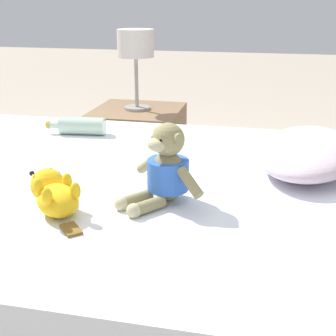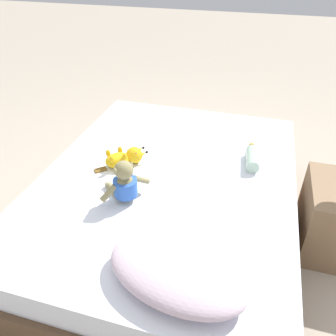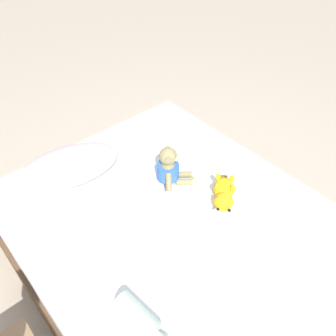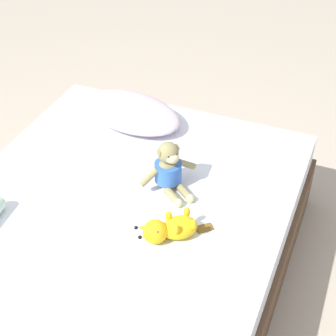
{
  "view_description": "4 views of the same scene",
  "coord_description": "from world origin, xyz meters",
  "px_view_note": "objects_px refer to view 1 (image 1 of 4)",
  "views": [
    {
      "loc": [
        1.38,
        0.54,
        1.02
      ],
      "look_at": [
        0.15,
        0.27,
        0.56
      ],
      "focal_mm": 49.79,
      "sensor_mm": 36.0,
      "label": 1
    },
    {
      "loc": [
        -0.43,
        1.48,
        1.58
      ],
      "look_at": [
        0.0,
        0.0,
        0.51
      ],
      "focal_mm": 35.38,
      "sensor_mm": 36.0,
      "label": 2
    },
    {
      "loc": [
        -0.76,
        -0.78,
        1.83
      ],
      "look_at": [
        0.15,
        0.27,
        0.56
      ],
      "focal_mm": 36.84,
      "sensor_mm": 36.0,
      "label": 3
    },
    {
      "loc": [
        0.86,
        -1.47,
        2.03
      ],
      "look_at": [
        0.15,
        0.27,
        0.56
      ],
      "focal_mm": 57.63,
      "sensor_mm": 36.0,
      "label": 4
    }
  ],
  "objects_px": {
    "plush_monkey": "(165,170)",
    "bed": "(104,236)",
    "glass_bottle": "(81,126)",
    "pillow": "(308,151)",
    "plush_yellow_creature": "(53,193)",
    "bedside_lamp": "(136,47)",
    "nightstand": "(138,147)"
  },
  "relations": [
    {
      "from": "glass_bottle",
      "to": "bedside_lamp",
      "type": "relative_size",
      "value": 0.62
    },
    {
      "from": "bed",
      "to": "plush_monkey",
      "type": "bearing_deg",
      "value": 58.56
    },
    {
      "from": "plush_monkey",
      "to": "plush_yellow_creature",
      "type": "relative_size",
      "value": 0.9
    },
    {
      "from": "nightstand",
      "to": "bedside_lamp",
      "type": "distance_m",
      "value": 0.55
    },
    {
      "from": "bed",
      "to": "glass_bottle",
      "type": "xyz_separation_m",
      "value": [
        -0.45,
        -0.25,
        0.27
      ]
    },
    {
      "from": "glass_bottle",
      "to": "plush_yellow_creature",
      "type": "bearing_deg",
      "value": 16.62
    },
    {
      "from": "plush_yellow_creature",
      "to": "pillow",
      "type": "bearing_deg",
      "value": 125.26
    },
    {
      "from": "bed",
      "to": "glass_bottle",
      "type": "bearing_deg",
      "value": -150.68
    },
    {
      "from": "bed",
      "to": "bedside_lamp",
      "type": "xyz_separation_m",
      "value": [
        -1.03,
        -0.17,
        0.55
      ]
    },
    {
      "from": "plush_monkey",
      "to": "bed",
      "type": "bearing_deg",
      "value": -121.44
    },
    {
      "from": "plush_yellow_creature",
      "to": "glass_bottle",
      "type": "bearing_deg",
      "value": -163.38
    },
    {
      "from": "plush_monkey",
      "to": "plush_yellow_creature",
      "type": "distance_m",
      "value": 0.32
    },
    {
      "from": "pillow",
      "to": "nightstand",
      "type": "distance_m",
      "value": 1.2
    },
    {
      "from": "pillow",
      "to": "glass_bottle",
      "type": "height_order",
      "value": "pillow"
    },
    {
      "from": "glass_bottle",
      "to": "bed",
      "type": "bearing_deg",
      "value": 29.32
    },
    {
      "from": "plush_monkey",
      "to": "plush_yellow_creature",
      "type": "bearing_deg",
      "value": -67.85
    },
    {
      "from": "bed",
      "to": "plush_yellow_creature",
      "type": "bearing_deg",
      "value": -7.4
    },
    {
      "from": "bed",
      "to": "nightstand",
      "type": "xyz_separation_m",
      "value": [
        -1.03,
        -0.17,
        -0.0
      ]
    },
    {
      "from": "glass_bottle",
      "to": "pillow",
      "type": "bearing_deg",
      "value": 76.63
    },
    {
      "from": "bed",
      "to": "plush_yellow_creature",
      "type": "xyz_separation_m",
      "value": [
        0.28,
        -0.04,
        0.28
      ]
    },
    {
      "from": "bed",
      "to": "nightstand",
      "type": "distance_m",
      "value": 1.05
    },
    {
      "from": "pillow",
      "to": "glass_bottle",
      "type": "xyz_separation_m",
      "value": [
        -0.22,
        -0.94,
        -0.02
      ]
    },
    {
      "from": "pillow",
      "to": "plush_monkey",
      "type": "relative_size",
      "value": 2.46
    },
    {
      "from": "glass_bottle",
      "to": "bedside_lamp",
      "type": "xyz_separation_m",
      "value": [
        -0.58,
        0.09,
        0.28
      ]
    },
    {
      "from": "pillow",
      "to": "plush_yellow_creature",
      "type": "height_order",
      "value": "pillow"
    },
    {
      "from": "bed",
      "to": "nightstand",
      "type": "height_order",
      "value": "bed"
    },
    {
      "from": "bed",
      "to": "plush_yellow_creature",
      "type": "relative_size",
      "value": 6.6
    },
    {
      "from": "bed",
      "to": "bedside_lamp",
      "type": "distance_m",
      "value": 1.18
    },
    {
      "from": "nightstand",
      "to": "bedside_lamp",
      "type": "bearing_deg",
      "value": 90.0
    },
    {
      "from": "plush_monkey",
      "to": "plush_yellow_creature",
      "type": "xyz_separation_m",
      "value": [
        0.12,
        -0.29,
        -0.05
      ]
    },
    {
      "from": "nightstand",
      "to": "bedside_lamp",
      "type": "relative_size",
      "value": 1.11
    },
    {
      "from": "plush_yellow_creature",
      "to": "nightstand",
      "type": "xyz_separation_m",
      "value": [
        -1.31,
        -0.13,
        -0.28
      ]
    }
  ]
}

